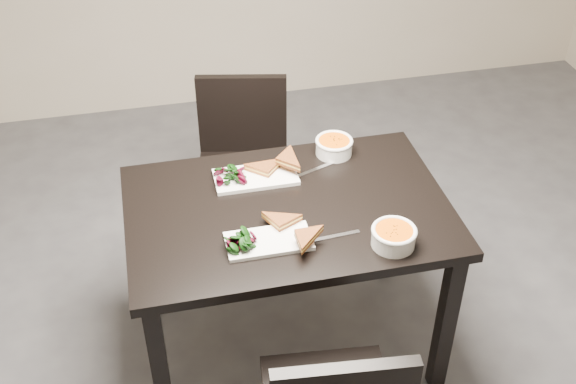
% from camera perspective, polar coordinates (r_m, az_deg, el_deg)
% --- Properties ---
extents(table, '(1.20, 0.80, 0.75)m').
position_cam_1_polar(table, '(2.72, 0.00, -2.84)').
color(table, black).
rests_on(table, ground).
extents(chair_far, '(0.50, 0.50, 0.85)m').
position_cam_1_polar(chair_far, '(3.40, -3.62, 2.84)').
color(chair_far, black).
rests_on(chair_far, ground).
extents(plate_near, '(0.30, 0.15, 0.01)m').
position_cam_1_polar(plate_near, '(2.50, -1.54, -3.94)').
color(plate_near, white).
rests_on(plate_near, table).
extents(sandwich_near, '(0.18, 0.17, 0.05)m').
position_cam_1_polar(sandwich_near, '(2.50, -0.16, -2.96)').
color(sandwich_near, '#954E1F').
rests_on(sandwich_near, plate_near).
extents(salad_near, '(0.09, 0.08, 0.04)m').
position_cam_1_polar(salad_near, '(2.47, -3.84, -3.78)').
color(salad_near, black).
rests_on(salad_near, plate_near).
extents(soup_bowl_near, '(0.16, 0.16, 0.07)m').
position_cam_1_polar(soup_bowl_near, '(2.49, 8.42, -3.47)').
color(soup_bowl_near, white).
rests_on(soup_bowl_near, table).
extents(cutlery_near, '(0.18, 0.03, 0.00)m').
position_cam_1_polar(cutlery_near, '(2.53, 3.80, -3.52)').
color(cutlery_near, silver).
rests_on(cutlery_near, table).
extents(plate_far, '(0.32, 0.16, 0.02)m').
position_cam_1_polar(plate_far, '(2.80, -2.59, 1.20)').
color(plate_far, white).
rests_on(plate_far, table).
extents(sandwich_far, '(0.20, 0.20, 0.05)m').
position_cam_1_polar(sandwich_far, '(2.77, -1.24, 1.77)').
color(sandwich_far, '#954E1F').
rests_on(sandwich_far, plate_far).
extents(salad_far, '(0.10, 0.09, 0.04)m').
position_cam_1_polar(salad_far, '(2.77, -4.65, 1.44)').
color(salad_far, black).
rests_on(salad_far, plate_far).
extents(soup_bowl_far, '(0.15, 0.15, 0.07)m').
position_cam_1_polar(soup_bowl_far, '(2.93, 3.68, 3.71)').
color(soup_bowl_far, white).
rests_on(soup_bowl_far, table).
extents(cutlery_far, '(0.17, 0.08, 0.00)m').
position_cam_1_polar(cutlery_far, '(2.85, 2.16, 1.80)').
color(cutlery_far, silver).
rests_on(cutlery_far, table).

